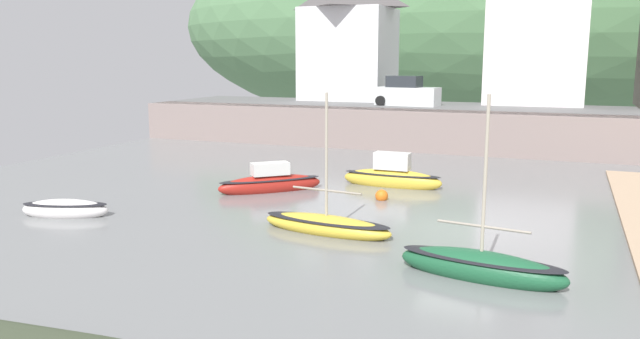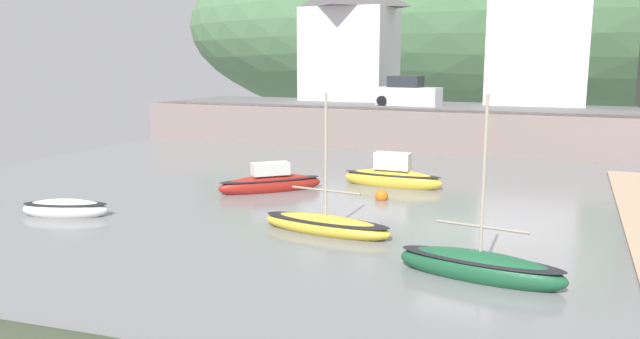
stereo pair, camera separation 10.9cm
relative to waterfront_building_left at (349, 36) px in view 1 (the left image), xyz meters
name	(u,v)px [view 1 (the left image)]	position (x,y,z in m)	size (l,w,h in m)	color
quay_seawall	(509,131)	(12.54, -7.70, -5.80)	(48.00, 9.40, 2.40)	gray
hillside_backdrop	(507,24)	(8.58, 30.00, 2.16)	(80.00, 44.00, 26.61)	#527D51
waterfront_building_left	(349,36)	(0.00, 0.00, 0.00)	(6.54, 6.10, 9.32)	white
waterfront_building_centre	(538,16)	(13.39, 0.00, 1.10)	(6.63, 5.54, 11.51)	white
motorboat_with_cabin	(392,177)	(8.68, -19.29, -6.74)	(4.42, 1.05, 1.71)	gold
sailboat_blue_trim	(65,209)	(-0.74, -28.58, -6.91)	(3.24, 1.88, 0.78)	white
rowboat_small_beached	(270,183)	(4.19, -22.16, -6.80)	(3.90, 3.73, 1.42)	#A6221A
dinghy_open_wooden	(326,225)	(8.64, -27.13, -6.91)	(4.58, 1.63, 4.64)	gold
sailboat_tall_mast	(481,267)	(13.81, -29.60, -6.86)	(4.41, 1.72, 4.88)	#1C5734
parked_car_near_slipway	(407,93)	(5.64, -4.50, -3.95)	(4.25, 2.12, 1.95)	silver
mooring_buoy	(382,196)	(8.99, -21.98, -7.00)	(0.51, 0.51, 0.51)	orange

